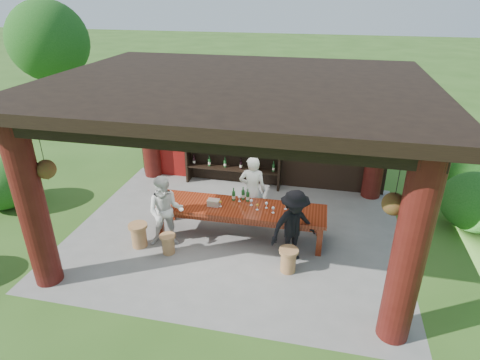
% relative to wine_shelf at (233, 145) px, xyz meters
% --- Properties ---
extents(ground, '(90.00, 90.00, 0.00)m').
position_rel_wine_shelf_xyz_m(ground, '(0.65, -2.45, -1.19)').
color(ground, '#2D5119').
rests_on(ground, ground).
extents(pavilion, '(7.50, 6.00, 3.60)m').
position_rel_wine_shelf_xyz_m(pavilion, '(0.64, -2.02, 0.94)').
color(pavilion, slate).
rests_on(pavilion, ground).
extents(wine_shelf, '(2.70, 0.41, 2.38)m').
position_rel_wine_shelf_xyz_m(wine_shelf, '(0.00, 0.00, 0.00)').
color(wine_shelf, black).
rests_on(wine_shelf, ground).
extents(tasting_table, '(3.76, 1.02, 0.75)m').
position_rel_wine_shelf_xyz_m(tasting_table, '(0.78, -2.57, -0.55)').
color(tasting_table, '#531A0B').
rests_on(tasting_table, ground).
extents(stool_near_left, '(0.33, 0.33, 0.44)m').
position_rel_wine_shelf_xyz_m(stool_near_left, '(-0.57, -3.54, -0.96)').
color(stool_near_left, olive).
rests_on(stool_near_left, ground).
extents(stool_near_right, '(0.38, 0.38, 0.51)m').
position_rel_wine_shelf_xyz_m(stool_near_right, '(1.97, -3.59, -0.92)').
color(stool_near_right, olive).
rests_on(stool_near_right, ground).
extents(stool_far_left, '(0.41, 0.41, 0.54)m').
position_rel_wine_shelf_xyz_m(stool_far_left, '(-1.28, -3.43, -0.90)').
color(stool_far_left, olive).
rests_on(stool_far_left, ground).
extents(host, '(0.65, 0.45, 1.71)m').
position_rel_wine_shelf_xyz_m(host, '(0.93, -1.94, -0.34)').
color(host, white).
rests_on(host, ground).
extents(guest_woman, '(0.92, 0.80, 1.62)m').
position_rel_wine_shelf_xyz_m(guest_woman, '(-0.71, -3.21, -0.38)').
color(guest_woman, silver).
rests_on(guest_woman, ground).
extents(guest_man, '(1.17, 1.08, 1.58)m').
position_rel_wine_shelf_xyz_m(guest_man, '(2.01, -3.18, -0.40)').
color(guest_man, black).
rests_on(guest_man, ground).
extents(table_bottles, '(0.40, 0.17, 0.31)m').
position_rel_wine_shelf_xyz_m(table_bottles, '(0.73, -2.26, -0.29)').
color(table_bottles, '#194C1E').
rests_on(table_bottles, tasting_table).
extents(table_glasses, '(1.56, 0.40, 0.15)m').
position_rel_wine_shelf_xyz_m(table_glasses, '(1.21, -2.52, -0.37)').
color(table_glasses, silver).
rests_on(table_glasses, tasting_table).
extents(napkin_basket, '(0.26, 0.18, 0.14)m').
position_rel_wine_shelf_xyz_m(napkin_basket, '(0.18, -2.63, -0.37)').
color(napkin_basket, '#BF6672').
rests_on(napkin_basket, tasting_table).
extents(shrubs, '(15.54, 8.10, 1.36)m').
position_rel_wine_shelf_xyz_m(shrubs, '(3.71, -1.35, -0.64)').
color(shrubs, '#194C14').
rests_on(shrubs, ground).
extents(trees, '(21.20, 11.95, 4.80)m').
position_rel_wine_shelf_xyz_m(trees, '(4.39, -0.54, 2.17)').
color(trees, '#3F2819').
rests_on(trees, ground).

